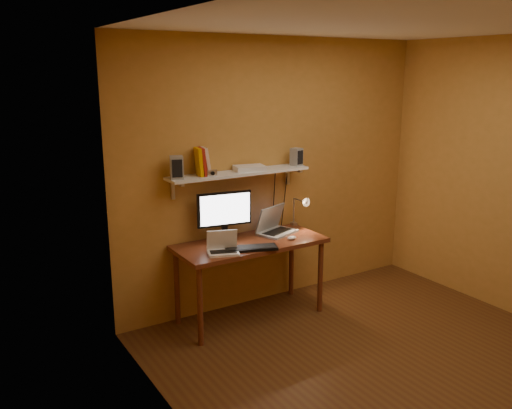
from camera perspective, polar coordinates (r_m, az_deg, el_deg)
room at (r=4.17m, az=14.45°, el=-0.14°), size 3.44×3.24×2.64m
desk at (r=5.01m, az=-0.60°, el=-4.87°), size 1.40×0.60×0.75m
wall_shelf at (r=5.00m, az=-1.77°, el=3.30°), size 1.40×0.25×0.21m
monitor at (r=4.94m, az=-3.34°, el=-0.99°), size 0.51×0.25×0.46m
laptop at (r=5.24m, az=1.91°, el=-2.25°), size 0.43×0.37×0.27m
netbook at (r=4.69m, az=-3.53°, el=-4.45°), size 0.31×0.27×0.20m
keyboard at (r=4.77m, az=-0.52°, el=-4.62°), size 0.48×0.30×0.02m
mouse at (r=5.06m, az=3.79°, el=-3.52°), size 0.09×0.06×0.03m
desk_lamp at (r=5.38m, az=4.72°, el=-0.32°), size 0.09×0.23×0.38m
speaker_left at (r=4.70m, az=-8.35°, el=3.89°), size 0.14×0.14×0.20m
speaker_right at (r=5.32m, az=4.28°, el=5.03°), size 0.11×0.11×0.17m
books at (r=4.81m, az=-5.68°, el=4.52°), size 0.15×0.18×0.25m
shelf_camera at (r=4.78m, az=-4.67°, el=3.32°), size 0.10×0.04×0.06m
router at (r=5.04m, az=-0.69°, el=3.86°), size 0.31×0.24×0.05m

